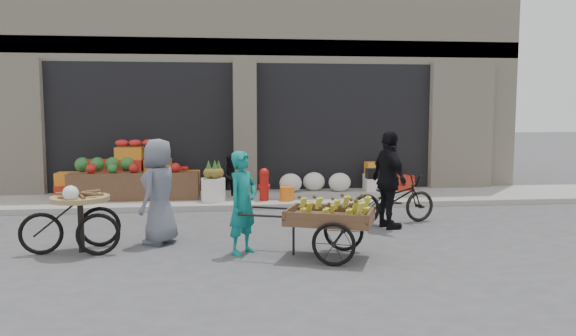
{
  "coord_description": "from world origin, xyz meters",
  "views": [
    {
      "loc": [
        -0.55,
        -8.55,
        2.11
      ],
      "look_at": [
        0.57,
        0.96,
        1.1
      ],
      "focal_mm": 35.0,
      "sensor_mm": 36.0,
      "label": 1
    }
  ],
  "objects": [
    {
      "name": "seated_person",
      "position": [
        -0.35,
        4.2,
        0.58
      ],
      "size": [
        0.51,
        0.43,
        0.93
      ],
      "primitive_type": "imported",
      "rotation": [
        0.0,
        0.0,
        0.17
      ],
      "color": "black",
      "rests_on": "sidewalk"
    },
    {
      "name": "vendor_woman",
      "position": [
        -0.26,
        -0.48,
        0.75
      ],
      "size": [
        0.63,
        0.65,
        1.51
      ],
      "primitive_type": "imported",
      "rotation": [
        0.0,
        0.0,
        0.86
      ],
      "color": "#0F736D",
      "rests_on": "ground"
    },
    {
      "name": "banana_cart",
      "position": [
        0.91,
        -0.84,
        0.62
      ],
      "size": [
        2.18,
        1.47,
        0.85
      ],
      "rotation": [
        0.0,
        0.0,
        -0.37
      ],
      "color": "brown",
      "rests_on": "ground"
    },
    {
      "name": "sidewalk",
      "position": [
        0.0,
        4.1,
        0.06
      ],
      "size": [
        18.0,
        2.2,
        0.12
      ],
      "primitive_type": "cube",
      "color": "gray",
      "rests_on": "ground"
    },
    {
      "name": "cyclist",
      "position": [
        2.36,
        0.97,
        0.87
      ],
      "size": [
        0.64,
        1.08,
        1.73
      ],
      "primitive_type": "imported",
      "rotation": [
        0.0,
        0.0,
        1.8
      ],
      "color": "black",
      "rests_on": "ground"
    },
    {
      "name": "right_bay_goods",
      "position": [
        2.61,
        4.7,
        0.41
      ],
      "size": [
        3.35,
        0.6,
        0.7
      ],
      "color": "silver",
      "rests_on": "sidewalk"
    },
    {
      "name": "ground",
      "position": [
        0.0,
        0.0,
        0.0
      ],
      "size": [
        80.0,
        80.0,
        0.0
      ],
      "primitive_type": "plane",
      "color": "#424244",
      "rests_on": "ground"
    },
    {
      "name": "pineapple_bin",
      "position": [
        -0.75,
        3.6,
        0.37
      ],
      "size": [
        0.52,
        0.52,
        0.5
      ],
      "primitive_type": "cylinder",
      "color": "silver",
      "rests_on": "sidewalk"
    },
    {
      "name": "building",
      "position": [
        0.0,
        8.03,
        3.37
      ],
      "size": [
        14.0,
        6.45,
        7.0
      ],
      "color": "beige",
      "rests_on": "ground"
    },
    {
      "name": "orange_bucket",
      "position": [
        0.85,
        3.5,
        0.27
      ],
      "size": [
        0.32,
        0.32,
        0.3
      ],
      "primitive_type": "cylinder",
      "color": "orange",
      "rests_on": "sidewalk"
    },
    {
      "name": "tricycle_cart",
      "position": [
        -2.64,
        -0.12,
        0.57
      ],
      "size": [
        1.46,
        0.96,
        0.95
      ],
      "rotation": [
        0.0,
        0.0,
        0.16
      ],
      "color": "#9E7F51",
      "rests_on": "ground"
    },
    {
      "name": "fruit_display",
      "position": [
        -2.48,
        4.38,
        0.67
      ],
      "size": [
        3.1,
        1.12,
        1.24
      ],
      "color": "red",
      "rests_on": "sidewalk"
    },
    {
      "name": "vendor_grey",
      "position": [
        -1.54,
        0.31,
        0.83
      ],
      "size": [
        0.8,
        0.95,
        1.65
      ],
      "primitive_type": "imported",
      "rotation": [
        0.0,
        0.0,
        -1.98
      ],
      "color": "slate",
      "rests_on": "ground"
    },
    {
      "name": "bicycle",
      "position": [
        2.56,
        1.37,
        0.45
      ],
      "size": [
        1.81,
        0.97,
        0.9
      ],
      "primitive_type": "imported",
      "rotation": [
        0.0,
        0.0,
        1.8
      ],
      "color": "black",
      "rests_on": "ground"
    },
    {
      "name": "fire_hydrant",
      "position": [
        0.35,
        3.55,
        0.5
      ],
      "size": [
        0.22,
        0.22,
        0.71
      ],
      "color": "#A5140F",
      "rests_on": "sidewalk"
    }
  ]
}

